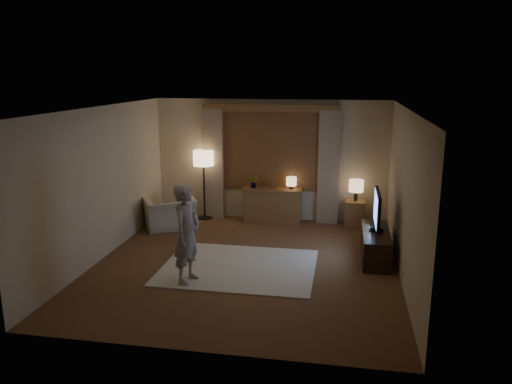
% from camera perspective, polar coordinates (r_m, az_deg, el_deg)
% --- Properties ---
extents(room, '(5.04, 5.54, 2.64)m').
position_cam_1_polar(room, '(8.57, -0.56, 1.30)').
color(room, brown).
rests_on(room, ground).
extents(rug, '(2.50, 2.00, 0.02)m').
position_cam_1_polar(rug, '(8.35, -1.98, -8.57)').
color(rug, beige).
rests_on(rug, floor).
extents(sideboard, '(1.20, 0.40, 0.70)m').
position_cam_1_polar(sideboard, '(10.71, 1.89, -1.63)').
color(sideboard, brown).
rests_on(sideboard, floor).
extents(picture_frame, '(0.16, 0.02, 0.20)m').
position_cam_1_polar(picture_frame, '(10.60, 1.91, 0.72)').
color(picture_frame, brown).
rests_on(picture_frame, sideboard).
extents(plant, '(0.17, 0.13, 0.30)m').
position_cam_1_polar(plant, '(10.65, -0.22, 1.07)').
color(plant, '#999999').
rests_on(plant, sideboard).
extents(table_lamp_sideboard, '(0.22, 0.22, 0.30)m').
position_cam_1_polar(table_lamp_sideboard, '(10.53, 4.07, 1.15)').
color(table_lamp_sideboard, black).
rests_on(table_lamp_sideboard, sideboard).
extents(floor_lamp, '(0.44, 0.44, 1.51)m').
position_cam_1_polar(floor_lamp, '(10.82, -6.02, 3.45)').
color(floor_lamp, black).
rests_on(floor_lamp, floor).
extents(armchair, '(1.31, 1.26, 0.65)m').
position_cam_1_polar(armchair, '(10.43, -9.87, -2.38)').
color(armchair, beige).
rests_on(armchair, floor).
extents(side_table, '(0.40, 0.40, 0.56)m').
position_cam_1_polar(side_table, '(10.58, 11.23, -2.47)').
color(side_table, brown).
rests_on(side_table, floor).
extents(table_lamp_side, '(0.30, 0.30, 0.44)m').
position_cam_1_polar(table_lamp_side, '(10.44, 11.38, 0.63)').
color(table_lamp_side, black).
rests_on(table_lamp_side, side_table).
extents(tv_stand, '(0.45, 1.40, 0.50)m').
position_cam_1_polar(tv_stand, '(8.88, 13.47, -5.91)').
color(tv_stand, black).
rests_on(tv_stand, floor).
extents(tv, '(0.24, 0.96, 0.70)m').
position_cam_1_polar(tv, '(8.70, 13.69, -1.97)').
color(tv, black).
rests_on(tv, tv_stand).
extents(person, '(0.47, 0.62, 1.53)m').
position_cam_1_polar(person, '(7.61, -7.91, -4.73)').
color(person, '#B2ACA5').
rests_on(person, rug).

